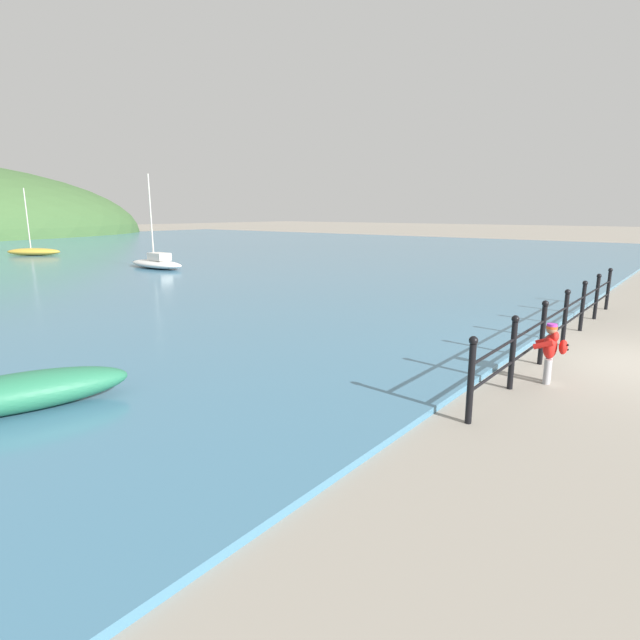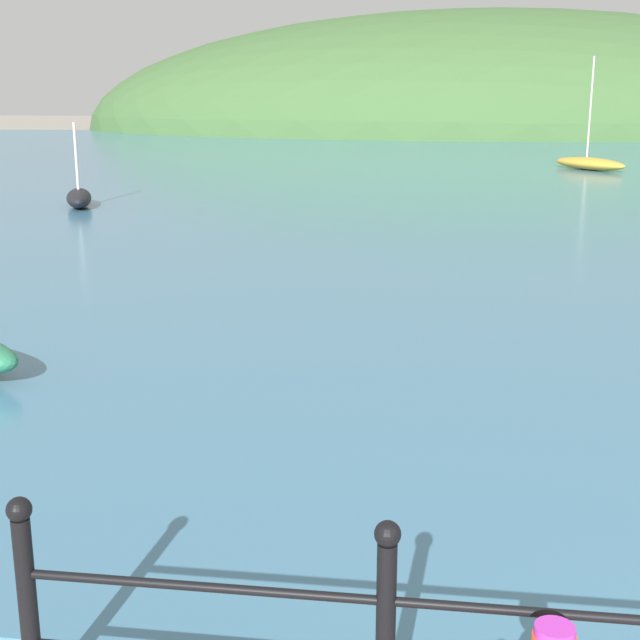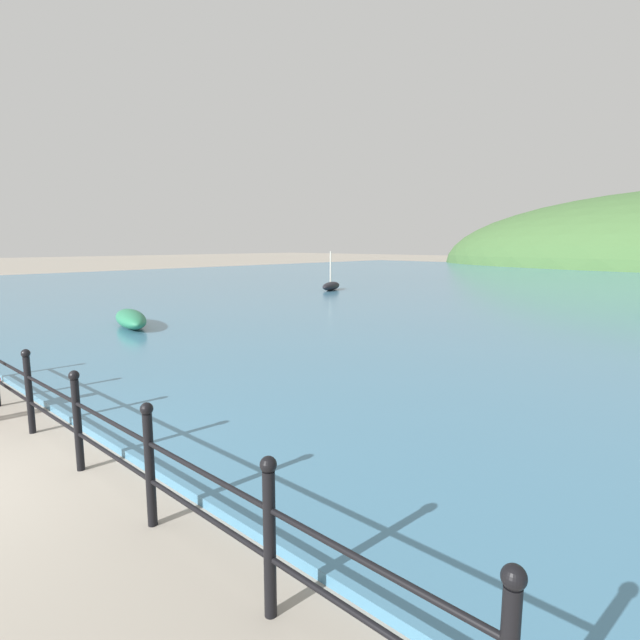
% 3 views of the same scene
% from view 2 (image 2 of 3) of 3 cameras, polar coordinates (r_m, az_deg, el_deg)
% --- Properties ---
extents(water, '(80.00, 60.00, 0.10)m').
position_cam_2_polar(water, '(34.25, 12.40, 9.25)').
color(water, teal).
rests_on(water, ground).
extents(far_hillside, '(59.99, 33.00, 17.32)m').
position_cam_2_polar(far_hillside, '(69.23, 10.25, 11.84)').
color(far_hillside, '#3D6033').
rests_on(far_hillside, ground).
extents(boat_red_dinghy, '(2.80, 3.22, 4.09)m').
position_cam_2_polar(boat_red_dinghy, '(35.19, 16.88, 9.60)').
color(boat_red_dinghy, gold).
rests_on(boat_red_dinghy, water).
extents(boat_blue_hull, '(1.34, 2.16, 2.12)m').
position_cam_2_polar(boat_blue_hull, '(23.71, -15.17, 7.58)').
color(boat_blue_hull, black).
rests_on(boat_blue_hull, water).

